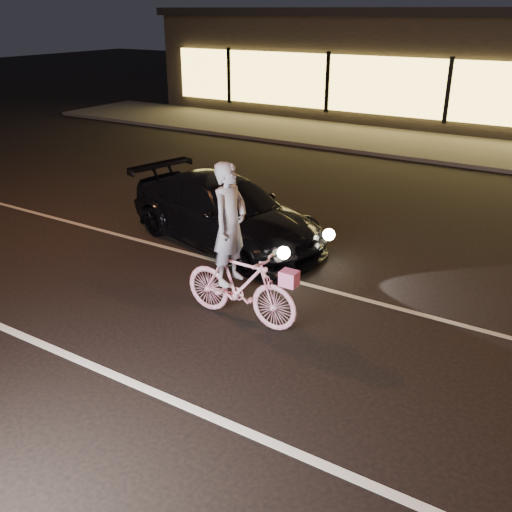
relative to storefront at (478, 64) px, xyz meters
The scene contains 7 objects.
ground 19.09m from the storefront, 90.00° to the right, with size 90.00×90.00×0.00m, color black.
lane_stripe_near 20.58m from the storefront, 90.00° to the right, with size 60.00×0.12×0.01m, color silver.
lane_stripe_far 17.10m from the storefront, 90.00° to the right, with size 60.00×0.10×0.01m, color gray.
sidewalk 6.32m from the storefront, 90.00° to the right, with size 30.00×4.00×0.12m, color #383533.
storefront is the anchor object (origin of this frame).
cyclist 18.56m from the storefront, 87.05° to the right, with size 1.83×0.63×2.30m.
sedan 16.25m from the storefront, 93.13° to the right, with size 4.59×2.71×1.25m.
Camera 1 is at (5.01, -5.53, 4.13)m, focal length 40.00 mm.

